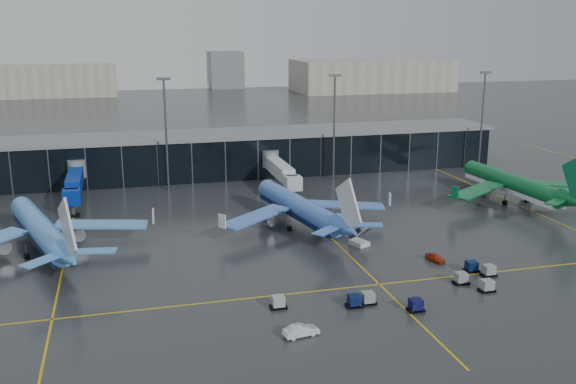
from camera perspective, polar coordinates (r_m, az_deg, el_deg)
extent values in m
plane|color=#282B2D|center=(105.20, -0.12, -5.71)|extent=(600.00, 600.00, 0.00)
cube|color=black|center=(162.54, -5.70, 3.28)|extent=(140.00, 16.00, 10.00)
cube|color=slate|center=(161.60, -5.74, 5.13)|extent=(142.00, 17.00, 0.80)
cylinder|color=#595B60|center=(152.54, -18.26, 1.96)|extent=(4.00, 4.00, 4.00)
cube|color=navy|center=(139.56, -18.51, 0.49)|extent=(3.00, 24.00, 3.00)
cylinder|color=#595B60|center=(133.07, -18.58, -1.56)|extent=(1.00, 1.00, 2.60)
cylinder|color=#595B60|center=(156.21, -1.57, 2.97)|extent=(4.00, 4.00, 4.00)
cube|color=silver|center=(143.57, -0.32, 1.62)|extent=(3.00, 24.00, 3.00)
cylinder|color=#595B60|center=(137.26, 0.47, -0.31)|extent=(1.00, 1.00, 2.60)
cylinder|color=#595B60|center=(147.79, -10.78, 4.94)|extent=(0.50, 0.50, 25.00)
cube|color=#595B60|center=(146.29, -11.01, 9.85)|extent=(3.00, 0.40, 0.60)
cylinder|color=#595B60|center=(155.72, 4.12, 5.63)|extent=(0.50, 0.50, 25.00)
cube|color=#595B60|center=(154.30, 4.20, 10.30)|extent=(3.00, 0.40, 0.60)
cylinder|color=#595B60|center=(172.79, 16.84, 5.92)|extent=(0.50, 0.50, 25.00)
cube|color=#595B60|center=(171.51, 17.15, 10.12)|extent=(3.00, 0.40, 0.60)
cube|color=#B2AD99|center=(384.96, 7.45, 10.26)|extent=(90.00, 42.00, 18.00)
cube|color=#B2AD99|center=(378.20, -20.38, 9.27)|extent=(70.00, 38.00, 16.00)
cube|color=#B2AD99|center=(401.64, -5.59, 10.76)|extent=(20.00, 20.00, 22.00)
cube|color=gold|center=(121.47, -18.86, -3.72)|extent=(0.30, 120.00, 0.02)
cube|color=gold|center=(126.05, 1.97, -2.27)|extent=(0.30, 120.00, 0.02)
cube|color=gold|center=(145.16, 19.23, -0.84)|extent=(0.30, 120.00, 0.02)
cube|color=gold|center=(95.01, 8.12, -8.13)|extent=(220.00, 0.30, 0.02)
cube|color=black|center=(97.58, 15.11, -7.77)|extent=(2.20, 1.50, 0.36)
cube|color=gray|center=(97.30, 15.13, -7.35)|extent=(1.60, 1.50, 1.50)
cube|color=black|center=(102.53, 15.97, -6.74)|extent=(2.20, 1.50, 0.36)
cube|color=#04143C|center=(102.26, 16.00, -6.33)|extent=(1.60, 1.50, 1.50)
cube|color=black|center=(101.66, 17.39, -7.03)|extent=(2.20, 1.50, 0.36)
cube|color=gray|center=(101.39, 17.42, -6.62)|extent=(1.60, 1.50, 1.50)
cube|color=black|center=(95.91, 17.24, -8.33)|extent=(2.20, 1.50, 0.36)
cube|color=gray|center=(95.62, 17.28, -7.90)|extent=(1.60, 1.50, 1.50)
cube|color=black|center=(87.37, 5.90, -10.01)|extent=(2.20, 1.50, 0.36)
cube|color=#040F38|center=(87.06, 5.91, -9.55)|extent=(1.60, 1.50, 1.50)
cube|color=black|center=(88.43, 7.10, -9.74)|extent=(2.20, 1.50, 0.36)
cube|color=gray|center=(88.12, 7.12, -9.28)|extent=(1.60, 1.50, 1.50)
cube|color=black|center=(86.58, -0.86, -10.17)|extent=(2.20, 1.50, 0.36)
cube|color=#979AA0|center=(86.27, -0.87, -9.71)|extent=(1.60, 1.50, 1.50)
cube|color=black|center=(87.32, 11.26, -10.25)|extent=(2.20, 1.50, 0.36)
cube|color=#040739|center=(87.00, 11.29, -9.78)|extent=(1.60, 1.50, 1.50)
cube|color=white|center=(110.83, 6.33, -4.52)|extent=(3.23, 3.79, 0.80)
cube|color=white|center=(110.23, 6.36, -3.58)|extent=(2.54, 3.22, 2.29)
imported|color=#A52B0C|center=(105.38, 12.95, -5.70)|extent=(2.44, 3.88, 1.23)
imported|color=silver|center=(79.18, 1.17, -12.20)|extent=(4.65, 2.31, 1.46)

